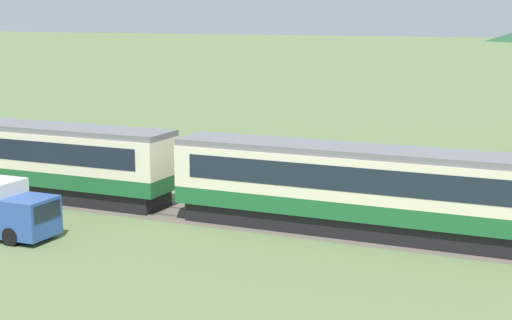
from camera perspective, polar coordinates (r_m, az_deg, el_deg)
passenger_train at (r=38.56m, az=-5.40°, el=-0.71°), size 87.18×2.94×3.93m
railway_track at (r=42.73m, az=-13.36°, el=-2.82°), size 134.91×3.60×0.04m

